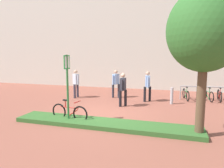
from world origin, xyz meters
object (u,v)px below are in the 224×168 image
person_shirt_blue (116,82)px  tree_sidewalk (205,31)px  bollard_steel (172,96)px  person_casual_tan (148,84)px  person_suited_navy (123,88)px  bike_at_sign (69,112)px  person_shirt_white (76,82)px  parking_sign_post (67,79)px  bike_rack_cluster (214,95)px

person_shirt_blue → tree_sidewalk: bearing=-51.0°
tree_sidewalk → bollard_steel: size_ratio=5.15×
person_casual_tan → person_suited_navy: same height
bollard_steel → person_casual_tan: person_casual_tan is taller
bike_at_sign → person_shirt_white: (-1.83, 4.30, 0.63)m
tree_sidewalk → person_shirt_blue: size_ratio=2.70×
parking_sign_post → bollard_steel: (3.83, 4.39, -1.26)m
bollard_steel → parking_sign_post: bearing=-131.1°
tree_sidewalk → bike_at_sign: size_ratio=2.77×
bike_at_sign → person_shirt_white: person_shirt_white is taller
parking_sign_post → person_shirt_white: size_ratio=1.53×
bollard_steel → person_shirt_blue: person_shirt_blue is taller
bike_at_sign → bollard_steel: 5.73m
bollard_steel → person_shirt_blue: size_ratio=0.52×
person_suited_navy → person_shirt_blue: bearing=114.9°
person_shirt_blue → bike_rack_cluster: bearing=7.7°
tree_sidewalk → parking_sign_post: (-4.76, 0.09, -1.62)m
bike_rack_cluster → person_shirt_white: 8.19m
tree_sidewalk → bike_at_sign: bearing=176.7°
parking_sign_post → person_casual_tan: (2.49, 4.66, -0.73)m
tree_sidewalk → person_suited_navy: (-3.32, 3.22, -2.35)m
tree_sidewalk → person_shirt_white: size_ratio=2.70×
bike_rack_cluster → person_suited_navy: person_suited_navy is taller
bike_at_sign → bollard_steel: (3.88, 4.21, 0.10)m
parking_sign_post → person_suited_navy: bearing=65.3°
tree_sidewalk → person_suited_navy: 5.19m
person_shirt_blue → bike_at_sign: bearing=-96.1°
tree_sidewalk → bollard_steel: 5.41m
parking_sign_post → person_suited_navy: size_ratio=1.53×
person_casual_tan → person_shirt_blue: same height
bike_at_sign → bike_rack_cluster: size_ratio=0.45×
person_casual_tan → person_shirt_blue: bearing=165.6°
person_suited_navy → person_shirt_white: size_ratio=1.00×
bollard_steel → tree_sidewalk: bearing=-78.4°
bollard_steel → person_suited_navy: person_suited_navy is taller
person_casual_tan → parking_sign_post: bearing=-118.1°
tree_sidewalk → bike_rack_cluster: 6.88m
person_suited_navy → parking_sign_post: bearing=-114.7°
parking_sign_post → bollard_steel: 5.97m
person_casual_tan → person_suited_navy: size_ratio=1.00×
parking_sign_post → person_shirt_blue: size_ratio=1.53×
bike_at_sign → bollard_steel: bollard_steel is taller
tree_sidewalk → bike_rack_cluster: size_ratio=1.24×
bike_rack_cluster → person_suited_navy: size_ratio=2.18×
bike_rack_cluster → person_shirt_blue: size_ratio=2.18×
parking_sign_post → bike_at_sign: (-0.05, 0.18, -1.36)m
parking_sign_post → person_casual_tan: size_ratio=1.53×
bollard_steel → person_shirt_blue: bearing=166.9°
person_shirt_blue → parking_sign_post: bearing=-95.4°
person_casual_tan → person_shirt_blue: (-2.01, 0.51, 0.00)m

